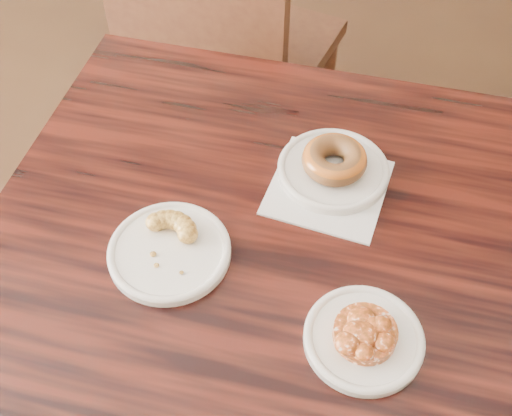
# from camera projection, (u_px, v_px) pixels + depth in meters

# --- Properties ---
(cafe_table) EXTENTS (1.04, 1.04, 0.75)m
(cafe_table) POSITION_uv_depth(u_px,v_px,m) (270.00, 373.00, 1.22)
(cafe_table) COLOR black
(cafe_table) RESTS_ON floor
(chair_far) EXTENTS (0.65, 0.65, 0.90)m
(chair_far) POSITION_uv_depth(u_px,v_px,m) (237.00, 50.00, 1.72)
(chair_far) COLOR black
(chair_far) RESTS_ON floor
(napkin) EXTENTS (0.22, 0.22, 0.00)m
(napkin) POSITION_uv_depth(u_px,v_px,m) (328.00, 187.00, 1.01)
(napkin) COLOR silver
(napkin) RESTS_ON cafe_table
(plate_donut) EXTENTS (0.18, 0.18, 0.01)m
(plate_donut) POSITION_uv_depth(u_px,v_px,m) (333.00, 170.00, 1.03)
(plate_donut) COLOR silver
(plate_donut) RESTS_ON napkin
(plate_cruller) EXTENTS (0.18, 0.18, 0.01)m
(plate_cruller) POSITION_uv_depth(u_px,v_px,m) (169.00, 252.00, 0.93)
(plate_cruller) COLOR white
(plate_cruller) RESTS_ON cafe_table
(plate_fritter) EXTENTS (0.16, 0.16, 0.01)m
(plate_fritter) POSITION_uv_depth(u_px,v_px,m) (364.00, 339.00, 0.84)
(plate_fritter) COLOR silver
(plate_fritter) RESTS_ON cafe_table
(glazed_donut) EXTENTS (0.10, 0.10, 0.04)m
(glazed_donut) POSITION_uv_depth(u_px,v_px,m) (334.00, 160.00, 1.01)
(glazed_donut) COLOR #964715
(glazed_donut) RESTS_ON plate_donut
(apple_fritter) EXTENTS (0.12, 0.12, 0.03)m
(apple_fritter) POSITION_uv_depth(u_px,v_px,m) (366.00, 332.00, 0.83)
(apple_fritter) COLOR #4F2308
(apple_fritter) RESTS_ON plate_fritter
(cruller_fragment) EXTENTS (0.10, 0.10, 0.03)m
(cruller_fragment) POSITION_uv_depth(u_px,v_px,m) (168.00, 244.00, 0.92)
(cruller_fragment) COLOR brown
(cruller_fragment) RESTS_ON plate_cruller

